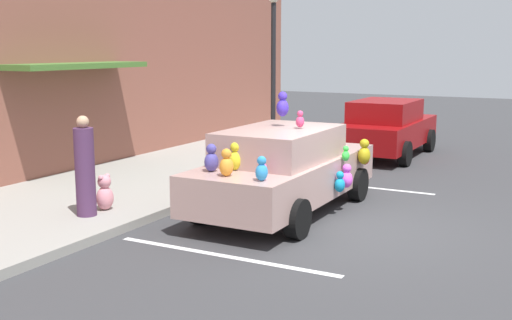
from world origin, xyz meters
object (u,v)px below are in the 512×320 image
(plush_covered_car, at_px, (284,169))
(teddy_bear_on_sidewalk, at_px, (105,193))
(street_lamp_post, at_px, (273,59))
(parked_sedan_behind, at_px, (387,128))
(pedestrian_near_shopfront, at_px, (85,170))

(plush_covered_car, distance_m, teddy_bear_on_sidewalk, 3.18)
(teddy_bear_on_sidewalk, height_order, street_lamp_post, street_lamp_post)
(parked_sedan_behind, bearing_deg, teddy_bear_on_sidewalk, 164.13)
(parked_sedan_behind, height_order, street_lamp_post, street_lamp_post)
(plush_covered_car, height_order, parked_sedan_behind, plush_covered_car)
(plush_covered_car, distance_m, street_lamp_post, 4.88)
(plush_covered_car, bearing_deg, pedestrian_near_shopfront, 131.07)
(parked_sedan_behind, height_order, teddy_bear_on_sidewalk, parked_sedan_behind)
(parked_sedan_behind, bearing_deg, plush_covered_car, -178.84)
(teddy_bear_on_sidewalk, bearing_deg, parked_sedan_behind, -15.87)
(parked_sedan_behind, xyz_separation_m, pedestrian_near_shopfront, (-9.03, 2.46, 0.15))
(street_lamp_post, relative_size, pedestrian_near_shopfront, 2.44)
(pedestrian_near_shopfront, bearing_deg, teddy_bear_on_sidewalk, -2.52)
(pedestrian_near_shopfront, bearing_deg, plush_covered_car, -48.93)
(parked_sedan_behind, bearing_deg, street_lamp_post, 143.91)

